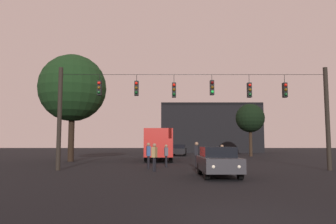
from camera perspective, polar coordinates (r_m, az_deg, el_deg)
ground_plane at (r=32.26m, az=2.66°, el=-8.51°), size 168.00×168.00×0.00m
overhead_signal_span at (r=20.97m, az=4.17°, el=0.88°), size 17.47×0.44×6.61m
city_bus at (r=33.32m, az=-1.77°, el=-5.20°), size 2.63×11.02×3.00m
car_near_right at (r=17.09m, az=8.48°, el=-8.49°), size 1.87×4.36×1.52m
car_far_left at (r=44.47m, az=1.71°, el=-6.65°), size 2.25×4.47×1.52m
pedestrian_crossing_left at (r=23.65m, az=-0.59°, el=-7.42°), size 0.29×0.39×1.62m
pedestrian_crossing_center at (r=21.86m, az=-3.71°, el=-7.35°), size 0.31×0.40×1.74m
pedestrian_crossing_right at (r=22.24m, az=4.78°, el=-7.24°), size 0.32×0.41×1.79m
pedestrian_near_bus at (r=20.03m, az=-2.66°, el=-7.60°), size 0.36×0.42×1.70m
pedestrian_trailing at (r=22.06m, az=9.18°, el=-7.51°), size 0.33×0.41×1.60m
corner_building at (r=61.69m, az=6.98°, el=-2.91°), size 17.92×9.03×8.83m
tree_left_silhouette at (r=32.35m, az=-16.62°, el=4.02°), size 6.35×6.35×10.12m
tree_behind_building at (r=43.99m, az=13.91°, el=-1.08°), size 3.75×3.75×6.87m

